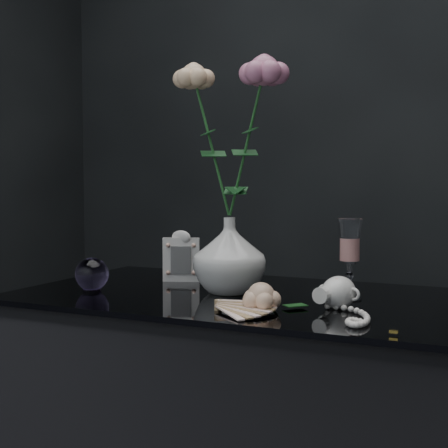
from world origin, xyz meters
The scene contains 8 objects.
vase centered at (-0.06, 0.05, 0.85)m, with size 0.16×0.16×0.17m, color silver.
wine_glass centered at (0.20, 0.10, 0.85)m, with size 0.05×0.05×0.17m, color white, non-canonical shape.
picture_frame centered at (-0.24, 0.15, 0.83)m, with size 0.09×0.07×0.13m, color silver, non-canonical shape.
paperweight centered at (-0.36, -0.06, 0.80)m, with size 0.08×0.08×0.08m, color #A080D0, non-canonical shape.
paper_fan centered at (0.00, -0.14, 0.77)m, with size 0.23×0.18×0.02m, color beige, non-canonical shape.
loose_rose centered at (0.08, -0.11, 0.79)m, with size 0.13×0.17×0.06m, color #E0B290, non-canonical shape.
pearl_jar centered at (0.21, -0.01, 0.80)m, with size 0.23×0.24×0.07m, color white, non-canonical shape.
roses centered at (-0.06, 0.05, 1.13)m, with size 0.25×0.11×0.40m.
Camera 1 is at (0.58, -1.32, 1.02)m, focal length 55.00 mm.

